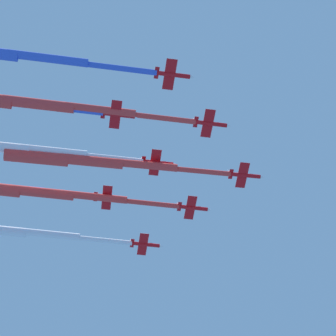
% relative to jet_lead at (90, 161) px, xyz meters
% --- Properties ---
extents(jet_lead, '(39.26, 62.71, 3.91)m').
position_rel_jet_lead_xyz_m(jet_lead, '(0.00, 0.00, 0.00)').
color(jet_lead, red).
extents(jet_port_inner, '(38.94, 64.57, 3.92)m').
position_rel_jet_lead_xyz_m(jet_port_inner, '(19.04, 4.20, 1.02)').
color(jet_port_inner, red).
extents(jet_starboard_inner, '(40.25, 67.12, 3.96)m').
position_rel_jet_lead_xyz_m(jet_starboard_inner, '(-6.56, 21.01, 1.69)').
color(jet_starboard_inner, red).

